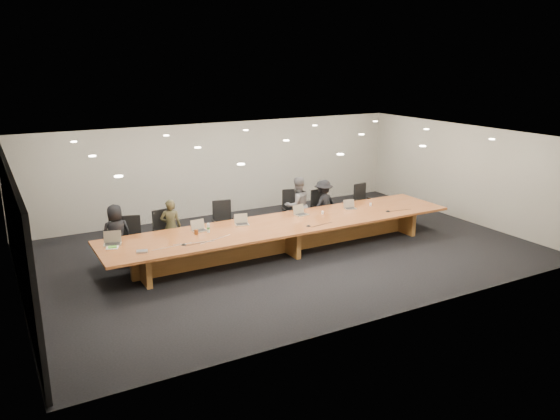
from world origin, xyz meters
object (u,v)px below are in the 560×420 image
at_px(laptop_b, 200,226).
at_px(laptop_d, 302,210).
at_px(paper_cup_near, 323,213).
at_px(av_box, 142,251).
at_px(conference_table, 286,232).
at_px(laptop_e, 350,205).
at_px(person_b, 171,227).
at_px(laptop_a, 112,238).
at_px(mic_left, 184,244).
at_px(paper_cup_far, 371,205).
at_px(chair_right, 322,208).
at_px(person_c, 297,205).
at_px(person_d, 323,204).
at_px(laptop_c, 242,220).
at_px(person_a, 116,234).
at_px(mic_right, 388,211).
at_px(water_bottle, 208,228).
at_px(chair_far_left, 131,239).
at_px(chair_left, 166,232).
at_px(mic_center, 308,226).
at_px(chair_mid_right, 293,211).
at_px(chair_mid_left, 224,223).
at_px(chair_far_right, 365,202).
at_px(amber_mug, 196,232).

distance_m(laptop_b, laptop_d, 2.77).
distance_m(paper_cup_near, av_box, 4.90).
height_order(conference_table, laptop_e, laptop_e).
height_order(person_b, laptop_a, person_b).
bearing_deg(mic_left, paper_cup_far, 6.48).
bearing_deg(person_b, laptop_e, -172.55).
height_order(chair_right, av_box, chair_right).
distance_m(chair_right, mic_left, 4.98).
bearing_deg(person_c, person_d, -177.10).
bearing_deg(person_c, laptop_b, 13.65).
bearing_deg(person_c, laptop_c, 20.83).
height_order(person_a, paper_cup_far, person_a).
height_order(laptop_a, mic_right, laptop_a).
relative_size(water_bottle, mic_left, 1.70).
xyz_separation_m(laptop_c, laptop_d, (1.69, 0.02, 0.01)).
distance_m(chair_right, laptop_d, 1.60).
bearing_deg(chair_far_left, conference_table, -2.55).
xyz_separation_m(chair_far_left, chair_left, (0.84, 0.00, 0.02)).
distance_m(mic_left, mic_center, 3.08).
bearing_deg(paper_cup_near, person_b, 164.69).
relative_size(laptop_c, water_bottle, 1.56).
bearing_deg(av_box, mic_center, 14.06).
bearing_deg(laptop_a, paper_cup_far, 14.56).
relative_size(conference_table, chair_far_left, 8.44).
bearing_deg(laptop_b, chair_mid_right, 11.79).
bearing_deg(chair_mid_left, person_c, 6.86).
relative_size(chair_far_right, laptop_d, 3.30).
relative_size(person_a, amber_mug, 12.28).
height_order(laptop_a, av_box, laptop_a).
height_order(laptop_b, mic_right, laptop_b).
distance_m(chair_left, person_a, 1.18).
bearing_deg(laptop_e, water_bottle, -165.81).
xyz_separation_m(chair_left, water_bottle, (0.69, -1.06, 0.30)).
bearing_deg(water_bottle, av_box, -161.11).
distance_m(person_b, person_d, 4.40).
bearing_deg(mic_left, chair_far_left, 114.08).
distance_m(chair_mid_left, person_a, 2.70).
bearing_deg(paper_cup_near, laptop_b, 177.13).
xyz_separation_m(chair_far_right, person_b, (-5.86, 0.04, 0.13)).
xyz_separation_m(laptop_e, paper_cup_far, (0.66, -0.02, -0.08)).
relative_size(person_c, water_bottle, 7.54).
bearing_deg(paper_cup_far, chair_mid_right, 148.78).
bearing_deg(chair_mid_right, chair_right, 12.38).
xyz_separation_m(chair_mid_right, laptop_e, (1.14, -1.07, 0.28)).
bearing_deg(chair_mid_left, water_bottle, -119.85).
xyz_separation_m(person_d, laptop_c, (-2.91, -0.84, 0.19)).
bearing_deg(chair_mid_right, laptop_d, -95.00).
relative_size(laptop_b, av_box, 1.47).
height_order(chair_mid_left, chair_mid_right, chair_mid_right).
relative_size(chair_mid_left, paper_cup_near, 14.72).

